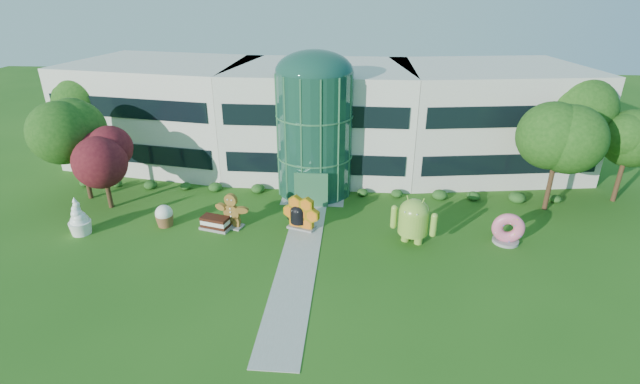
# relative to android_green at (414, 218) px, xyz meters

# --- Properties ---
(ground) EXTENTS (140.00, 140.00, 0.00)m
(ground) POSITION_rel_android_green_xyz_m (-7.30, -4.12, -1.83)
(ground) COLOR #215114
(ground) RESTS_ON ground
(building) EXTENTS (46.00, 15.00, 9.30)m
(building) POSITION_rel_android_green_xyz_m (-7.30, 13.88, 2.82)
(building) COLOR beige
(building) RESTS_ON ground
(atrium) EXTENTS (6.00, 6.00, 9.80)m
(atrium) POSITION_rel_android_green_xyz_m (-7.30, 7.88, 3.07)
(atrium) COLOR #194738
(atrium) RESTS_ON ground
(walkway) EXTENTS (2.40, 20.00, 0.04)m
(walkway) POSITION_rel_android_green_xyz_m (-7.30, -2.12, -1.81)
(walkway) COLOR #9E9E93
(walkway) RESTS_ON ground
(tree_red) EXTENTS (4.00, 4.00, 6.00)m
(tree_red) POSITION_rel_android_green_xyz_m (-22.80, 3.38, 1.17)
(tree_red) COLOR #3F0C14
(tree_red) RESTS_ON ground
(trees_backdrop) EXTENTS (52.00, 8.00, 8.40)m
(trees_backdrop) POSITION_rel_android_green_xyz_m (-7.30, 8.88, 2.37)
(trees_backdrop) COLOR #184210
(trees_backdrop) RESTS_ON ground
(android_green) EXTENTS (3.78, 3.15, 3.67)m
(android_green) POSITION_rel_android_green_xyz_m (0.00, 0.00, 0.00)
(android_green) COLOR #81AF38
(android_green) RESTS_ON ground
(android_black) EXTENTS (2.21, 1.85, 2.15)m
(android_black) POSITION_rel_android_green_xyz_m (-7.84, 1.38, -0.76)
(android_black) COLOR black
(android_black) RESTS_ON ground
(donut) EXTENTS (2.27, 1.36, 2.21)m
(donut) POSITION_rel_android_green_xyz_m (6.29, 0.47, -0.73)
(donut) COLOR #D7526E
(donut) RESTS_ON ground
(gingerbread) EXTENTS (3.02, 1.77, 2.62)m
(gingerbread) POSITION_rel_android_green_xyz_m (-12.55, 1.06, -0.52)
(gingerbread) COLOR brown
(gingerbread) RESTS_ON ground
(ice_cream_sandwich) EXTENTS (2.33, 1.57, 0.95)m
(ice_cream_sandwich) POSITION_rel_android_green_xyz_m (-13.69, 0.66, -1.36)
(ice_cream_sandwich) COLOR black
(ice_cream_sandwich) RESTS_ON ground
(honeycomb) EXTENTS (3.03, 1.89, 2.25)m
(honeycomb) POSITION_rel_android_green_xyz_m (-7.62, 1.25, -0.71)
(honeycomb) COLOR orange
(honeycomb) RESTS_ON ground
(froyo) EXTENTS (2.01, 2.01, 2.74)m
(froyo) POSITION_rel_android_green_xyz_m (-22.81, -0.77, -0.47)
(froyo) COLOR white
(froyo) RESTS_ON ground
(cupcake) EXTENTS (1.50, 1.50, 1.60)m
(cupcake) POSITION_rel_android_green_xyz_m (-17.44, 0.85, -1.03)
(cupcake) COLOR white
(cupcake) RESTS_ON ground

